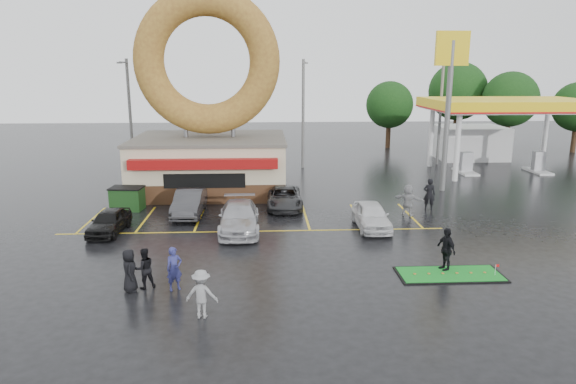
{
  "coord_description": "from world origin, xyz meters",
  "views": [
    {
      "loc": [
        0.58,
        -22.01,
        8.16
      ],
      "look_at": [
        1.83,
        2.87,
        2.2
      ],
      "focal_mm": 32.0,
      "sensor_mm": 36.0,
      "label": 1
    }
  ],
  "objects_px": {
    "car_dgrey": "(189,203)",
    "person_blue": "(174,269)",
    "gas_station": "(490,123)",
    "streetlight_left": "(130,113)",
    "car_grey": "(284,198)",
    "streetlight_right": "(441,110)",
    "dumpster": "(127,199)",
    "car_silver": "(239,217)",
    "car_white": "(371,216)",
    "shell_sign": "(450,82)",
    "person_cameraman": "(446,249)",
    "donut_shop": "(209,126)",
    "putting_green": "(450,274)",
    "streetlight_mid": "(303,111)",
    "car_black": "(109,221)"
  },
  "relations": [
    {
      "from": "car_white",
      "to": "person_blue",
      "type": "bearing_deg",
      "value": -141.31
    },
    {
      "from": "streetlight_left",
      "to": "streetlight_mid",
      "type": "bearing_deg",
      "value": 4.09
    },
    {
      "from": "person_cameraman",
      "to": "car_dgrey",
      "type": "bearing_deg",
      "value": -145.26
    },
    {
      "from": "putting_green",
      "to": "gas_station",
      "type": "bearing_deg",
      "value": 63.52
    },
    {
      "from": "shell_sign",
      "to": "person_blue",
      "type": "distance_m",
      "value": 23.2
    },
    {
      "from": "streetlight_right",
      "to": "car_black",
      "type": "height_order",
      "value": "streetlight_right"
    },
    {
      "from": "car_dgrey",
      "to": "car_grey",
      "type": "distance_m",
      "value": 5.67
    },
    {
      "from": "streetlight_left",
      "to": "car_dgrey",
      "type": "relative_size",
      "value": 2.05
    },
    {
      "from": "person_cameraman",
      "to": "shell_sign",
      "type": "bearing_deg",
      "value": 143.26
    },
    {
      "from": "putting_green",
      "to": "streetlight_left",
      "type": "bearing_deg",
      "value": 128.6
    },
    {
      "from": "streetlight_left",
      "to": "streetlight_right",
      "type": "height_order",
      "value": "same"
    },
    {
      "from": "car_grey",
      "to": "putting_green",
      "type": "xyz_separation_m",
      "value": [
        6.3,
        -10.83,
        -0.59
      ]
    },
    {
      "from": "streetlight_right",
      "to": "car_white",
      "type": "height_order",
      "value": "streetlight_right"
    },
    {
      "from": "streetlight_right",
      "to": "person_blue",
      "type": "bearing_deg",
      "value": -126.28
    },
    {
      "from": "gas_station",
      "to": "streetlight_left",
      "type": "height_order",
      "value": "streetlight_left"
    },
    {
      "from": "streetlight_left",
      "to": "car_black",
      "type": "relative_size",
      "value": 2.48
    },
    {
      "from": "gas_station",
      "to": "person_cameraman",
      "type": "xyz_separation_m",
      "value": [
        -11.88,
        -23.24,
        -2.78
      ]
    },
    {
      "from": "streetlight_left",
      "to": "car_black",
      "type": "height_order",
      "value": "streetlight_left"
    },
    {
      "from": "car_silver",
      "to": "dumpster",
      "type": "xyz_separation_m",
      "value": [
        -6.83,
        4.47,
        -0.08
      ]
    },
    {
      "from": "gas_station",
      "to": "streetlight_mid",
      "type": "distance_m",
      "value": 16.04
    },
    {
      "from": "donut_shop",
      "to": "person_blue",
      "type": "bearing_deg",
      "value": -89.3
    },
    {
      "from": "streetlight_mid",
      "to": "putting_green",
      "type": "distance_m",
      "value": 24.57
    },
    {
      "from": "car_silver",
      "to": "car_grey",
      "type": "relative_size",
      "value": 1.12
    },
    {
      "from": "person_cameraman",
      "to": "putting_green",
      "type": "distance_m",
      "value": 1.03
    },
    {
      "from": "gas_station",
      "to": "car_black",
      "type": "distance_m",
      "value": 32.53
    },
    {
      "from": "shell_sign",
      "to": "car_white",
      "type": "distance_m",
      "value": 12.66
    },
    {
      "from": "streetlight_left",
      "to": "car_silver",
      "type": "height_order",
      "value": "streetlight_left"
    },
    {
      "from": "streetlight_left",
      "to": "car_grey",
      "type": "distance_m",
      "value": 17.32
    },
    {
      "from": "car_dgrey",
      "to": "car_black",
      "type": "bearing_deg",
      "value": -137.51
    },
    {
      "from": "streetlight_right",
      "to": "dumpster",
      "type": "relative_size",
      "value": 5.0
    },
    {
      "from": "gas_station",
      "to": "streetlight_left",
      "type": "xyz_separation_m",
      "value": [
        -30.0,
        -1.02,
        1.08
      ]
    },
    {
      "from": "streetlight_left",
      "to": "car_white",
      "type": "height_order",
      "value": "streetlight_left"
    },
    {
      "from": "car_silver",
      "to": "car_white",
      "type": "xyz_separation_m",
      "value": [
        6.92,
        0.1,
        -0.04
      ]
    },
    {
      "from": "shell_sign",
      "to": "dumpster",
      "type": "bearing_deg",
      "value": -168.98
    },
    {
      "from": "car_dgrey",
      "to": "person_blue",
      "type": "bearing_deg",
      "value": -84.02
    },
    {
      "from": "car_dgrey",
      "to": "car_silver",
      "type": "xyz_separation_m",
      "value": [
        2.98,
        -3.14,
        0.0
      ]
    },
    {
      "from": "car_black",
      "to": "person_blue",
      "type": "relative_size",
      "value": 2.15
    },
    {
      "from": "car_dgrey",
      "to": "putting_green",
      "type": "distance_m",
      "value": 15.18
    },
    {
      "from": "gas_station",
      "to": "person_blue",
      "type": "distance_m",
      "value": 33.68
    },
    {
      "from": "shell_sign",
      "to": "person_blue",
      "type": "relative_size",
      "value": 6.28
    },
    {
      "from": "donut_shop",
      "to": "car_white",
      "type": "bearing_deg",
      "value": -45.26
    },
    {
      "from": "shell_sign",
      "to": "person_cameraman",
      "type": "height_order",
      "value": "shell_sign"
    },
    {
      "from": "shell_sign",
      "to": "car_dgrey",
      "type": "relative_size",
      "value": 2.41
    },
    {
      "from": "car_silver",
      "to": "car_white",
      "type": "height_order",
      "value": "car_silver"
    },
    {
      "from": "streetlight_left",
      "to": "dumpster",
      "type": "bearing_deg",
      "value": -78.14
    },
    {
      "from": "streetlight_left",
      "to": "car_grey",
      "type": "bearing_deg",
      "value": -45.14
    },
    {
      "from": "car_grey",
      "to": "person_blue",
      "type": "relative_size",
      "value": 2.66
    },
    {
      "from": "car_silver",
      "to": "person_blue",
      "type": "bearing_deg",
      "value": -107.77
    },
    {
      "from": "car_white",
      "to": "putting_green",
      "type": "bearing_deg",
      "value": -73.86
    },
    {
      "from": "shell_sign",
      "to": "streetlight_left",
      "type": "xyz_separation_m",
      "value": [
        -23.0,
        7.92,
        -2.6
      ]
    }
  ]
}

